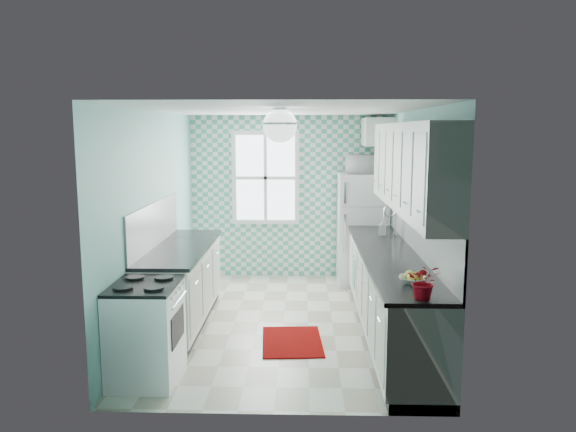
{
  "coord_description": "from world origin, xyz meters",
  "views": [
    {
      "loc": [
        0.24,
        -6.44,
        2.28
      ],
      "look_at": [
        0.05,
        0.25,
        1.25
      ],
      "focal_mm": 35.0,
      "sensor_mm": 36.0,
      "label": 1
    }
  ],
  "objects_px": {
    "potted_plant": "(424,282)",
    "fridge": "(362,229)",
    "ceiling_light": "(280,125)",
    "stove": "(146,330)",
    "fruit_bowl": "(412,280)",
    "sink": "(380,237)",
    "microwave": "(364,164)"
  },
  "relations": [
    {
      "from": "microwave",
      "to": "potted_plant",
      "type": "bearing_deg",
      "value": 88.86
    },
    {
      "from": "ceiling_light",
      "to": "stove",
      "type": "xyz_separation_m",
      "value": [
        -1.2,
        -0.76,
        -1.86
      ]
    },
    {
      "from": "ceiling_light",
      "to": "potted_plant",
      "type": "distance_m",
      "value": 2.15
    },
    {
      "from": "fridge",
      "to": "sink",
      "type": "bearing_deg",
      "value": -84.09
    },
    {
      "from": "ceiling_light",
      "to": "fridge",
      "type": "height_order",
      "value": "ceiling_light"
    },
    {
      "from": "ceiling_light",
      "to": "fridge",
      "type": "xyz_separation_m",
      "value": [
        1.11,
        2.59,
        -1.5
      ]
    },
    {
      "from": "potted_plant",
      "to": "fridge",
      "type": "bearing_deg",
      "value": 91.33
    },
    {
      "from": "stove",
      "to": "microwave",
      "type": "xyz_separation_m",
      "value": [
        2.31,
        3.36,
        1.32
      ]
    },
    {
      "from": "stove",
      "to": "potted_plant",
      "type": "relative_size",
      "value": 3.05
    },
    {
      "from": "sink",
      "to": "fridge",
      "type": "bearing_deg",
      "value": 92.09
    },
    {
      "from": "sink",
      "to": "stove",
      "type": "bearing_deg",
      "value": -140.55
    },
    {
      "from": "microwave",
      "to": "stove",
      "type": "bearing_deg",
      "value": 53.01
    },
    {
      "from": "fridge",
      "to": "fruit_bowl",
      "type": "bearing_deg",
      "value": -87.01
    },
    {
      "from": "fridge",
      "to": "stove",
      "type": "distance_m",
      "value": 4.09
    },
    {
      "from": "sink",
      "to": "potted_plant",
      "type": "relative_size",
      "value": 1.88
    },
    {
      "from": "fruit_bowl",
      "to": "ceiling_light",
      "type": "bearing_deg",
      "value": 146.01
    },
    {
      "from": "fridge",
      "to": "stove",
      "type": "relative_size",
      "value": 1.86
    },
    {
      "from": "stove",
      "to": "microwave",
      "type": "relative_size",
      "value": 1.8
    },
    {
      "from": "fruit_bowl",
      "to": "microwave",
      "type": "bearing_deg",
      "value": 91.51
    },
    {
      "from": "stove",
      "to": "fruit_bowl",
      "type": "height_order",
      "value": "fruit_bowl"
    },
    {
      "from": "ceiling_light",
      "to": "fruit_bowl",
      "type": "relative_size",
      "value": 1.47
    },
    {
      "from": "stove",
      "to": "microwave",
      "type": "distance_m",
      "value": 4.28
    },
    {
      "from": "fridge",
      "to": "sink",
      "type": "xyz_separation_m",
      "value": [
        0.09,
        -1.21,
        0.11
      ]
    },
    {
      "from": "stove",
      "to": "fruit_bowl",
      "type": "bearing_deg",
      "value": -3.0
    },
    {
      "from": "fruit_bowl",
      "to": "sink",
      "type": "bearing_deg",
      "value": 89.91
    },
    {
      "from": "ceiling_light",
      "to": "potted_plant",
      "type": "relative_size",
      "value": 1.2
    },
    {
      "from": "stove",
      "to": "potted_plant",
      "type": "distance_m",
      "value": 2.53
    },
    {
      "from": "ceiling_light",
      "to": "stove",
      "type": "distance_m",
      "value": 2.34
    },
    {
      "from": "stove",
      "to": "fruit_bowl",
      "type": "distance_m",
      "value": 2.45
    },
    {
      "from": "sink",
      "to": "fruit_bowl",
      "type": "bearing_deg",
      "value": -92.45
    },
    {
      "from": "fruit_bowl",
      "to": "fridge",
      "type": "bearing_deg",
      "value": 91.52
    },
    {
      "from": "fridge",
      "to": "ceiling_light",
      "type": "bearing_deg",
      "value": -111.7
    }
  ]
}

